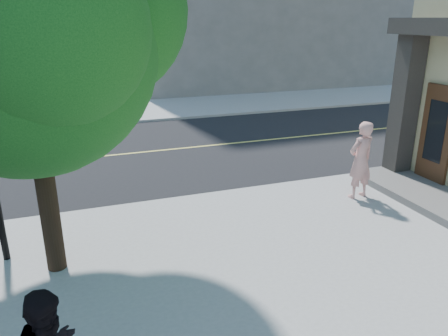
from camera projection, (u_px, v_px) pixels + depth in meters
name	position (u px, v px, depth m)	size (l,w,h in m)	color
ground	(36.00, 221.00, 9.92)	(140.00, 140.00, 0.00)	black
road_ew	(43.00, 162.00, 13.91)	(140.00, 9.00, 0.01)	black
sidewalk_ne	(239.00, 77.00, 33.30)	(29.00, 25.00, 0.12)	#9E9E9E
man_on_phone	(361.00, 160.00, 10.62)	(0.71, 0.47, 1.95)	#DD9A93
street_tree	(29.00, 14.00, 6.46)	(5.08, 4.62, 6.75)	black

